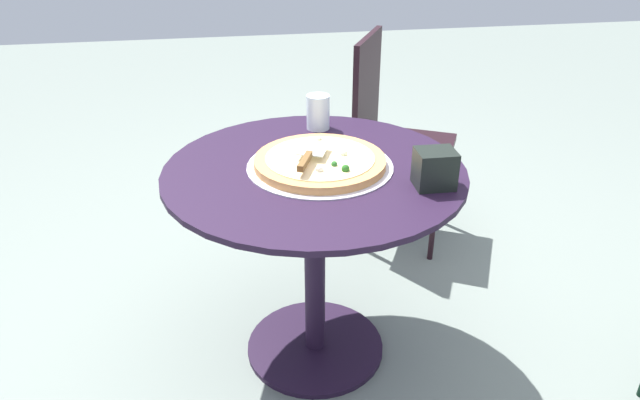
{
  "coord_description": "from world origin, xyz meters",
  "views": [
    {
      "loc": [
        1.53,
        -0.25,
        1.43
      ],
      "look_at": [
        -0.01,
        0.02,
        0.59
      ],
      "focal_mm": 32.43,
      "sensor_mm": 36.0,
      "label": 1
    }
  ],
  "objects_px": {
    "pizza_on_tray": "(320,162)",
    "drinking_cup": "(318,112)",
    "patio_table": "(315,222)",
    "pizza_server": "(309,155)",
    "napkin_dispenser": "(435,169)",
    "patio_chair_far": "(389,128)"
  },
  "relations": [
    {
      "from": "pizza_on_tray",
      "to": "patio_table",
      "type": "bearing_deg",
      "value": -73.05
    },
    {
      "from": "patio_table",
      "to": "patio_chair_far",
      "type": "relative_size",
      "value": 0.99
    },
    {
      "from": "napkin_dispenser",
      "to": "patio_chair_far",
      "type": "relative_size",
      "value": 0.12
    },
    {
      "from": "pizza_on_tray",
      "to": "napkin_dispenser",
      "type": "xyz_separation_m",
      "value": [
        0.18,
        0.29,
        0.04
      ]
    },
    {
      "from": "patio_table",
      "to": "napkin_dispenser",
      "type": "distance_m",
      "value": 0.42
    },
    {
      "from": "patio_table",
      "to": "patio_chair_far",
      "type": "xyz_separation_m",
      "value": [
        -0.73,
        0.45,
        0.0
      ]
    },
    {
      "from": "patio_table",
      "to": "pizza_on_tray",
      "type": "bearing_deg",
      "value": 106.95
    },
    {
      "from": "pizza_server",
      "to": "patio_table",
      "type": "bearing_deg",
      "value": 145.08
    },
    {
      "from": "patio_chair_far",
      "to": "napkin_dispenser",
      "type": "bearing_deg",
      "value": -8.81
    },
    {
      "from": "patio_table",
      "to": "pizza_on_tray",
      "type": "relative_size",
      "value": 2.06
    },
    {
      "from": "pizza_on_tray",
      "to": "patio_chair_far",
      "type": "relative_size",
      "value": 0.48
    },
    {
      "from": "pizza_on_tray",
      "to": "napkin_dispenser",
      "type": "distance_m",
      "value": 0.34
    },
    {
      "from": "patio_table",
      "to": "pizza_server",
      "type": "relative_size",
      "value": 4.23
    },
    {
      "from": "patio_table",
      "to": "pizza_server",
      "type": "distance_m",
      "value": 0.24
    },
    {
      "from": "drinking_cup",
      "to": "napkin_dispenser",
      "type": "relative_size",
      "value": 1.1
    },
    {
      "from": "patio_table",
      "to": "drinking_cup",
      "type": "xyz_separation_m",
      "value": [
        -0.31,
        0.06,
        0.24
      ]
    },
    {
      "from": "napkin_dispenser",
      "to": "drinking_cup",
      "type": "bearing_deg",
      "value": 118.07
    },
    {
      "from": "pizza_on_tray",
      "to": "drinking_cup",
      "type": "bearing_deg",
      "value": 171.43
    },
    {
      "from": "pizza_on_tray",
      "to": "patio_chair_far",
      "type": "distance_m",
      "value": 0.86
    },
    {
      "from": "pizza_on_tray",
      "to": "pizza_server",
      "type": "height_order",
      "value": "pizza_server"
    },
    {
      "from": "pizza_on_tray",
      "to": "drinking_cup",
      "type": "relative_size",
      "value": 3.72
    },
    {
      "from": "patio_chair_far",
      "to": "pizza_server",
      "type": "bearing_deg",
      "value": -31.56
    }
  ]
}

